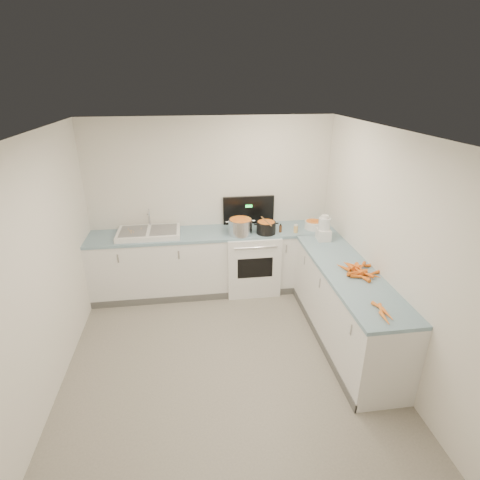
{
  "coord_description": "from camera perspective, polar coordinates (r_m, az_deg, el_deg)",
  "views": [
    {
      "loc": [
        -0.3,
        -3.26,
        2.94
      ],
      "look_at": [
        0.3,
        1.1,
        1.05
      ],
      "focal_mm": 28.0,
      "sensor_mm": 36.0,
      "label": 1
    }
  ],
  "objects": [
    {
      "name": "peelings",
      "position": [
        5.38,
        -15.95,
        1.38
      ],
      "size": [
        0.19,
        0.28,
        0.01
      ],
      "color": "tan",
      "rests_on": "sink"
    },
    {
      "name": "food_processor",
      "position": [
        5.15,
        12.66,
        1.6
      ],
      "size": [
        0.18,
        0.22,
        0.35
      ],
      "color": "white",
      "rests_on": "counter_right"
    },
    {
      "name": "ceiling",
      "position": [
        3.3,
        -2.63,
        15.59
      ],
      "size": [
        3.5,
        4.0,
        0.0
      ],
      "primitive_type": null,
      "rotation": [
        3.14,
        0.0,
        0.0
      ],
      "color": "silver",
      "rests_on": "ground"
    },
    {
      "name": "mixing_bowl",
      "position": [
        5.54,
        11.11,
        2.27
      ],
      "size": [
        0.27,
        0.27,
        0.12
      ],
      "primitive_type": "cylinder",
      "rotation": [
        0.0,
        0.0,
        0.07
      ],
      "color": "white",
      "rests_on": "counter_back"
    },
    {
      "name": "wall_left",
      "position": [
        3.94,
        -28.6,
        -5.2
      ],
      "size": [
        0.0,
        4.0,
        2.5
      ],
      "primitive_type": null,
      "rotation": [
        1.57,
        0.0,
        1.57
      ],
      "color": "silver",
      "rests_on": "ground"
    },
    {
      "name": "sink",
      "position": [
        5.36,
        -13.71,
        1.11
      ],
      "size": [
        0.86,
        0.52,
        0.31
      ],
      "color": "white",
      "rests_on": "counter_back"
    },
    {
      "name": "counter_back",
      "position": [
        5.54,
        -3.93,
        -3.25
      ],
      "size": [
        3.5,
        0.62,
        0.94
      ],
      "color": "white",
      "rests_on": "ground"
    },
    {
      "name": "steel_pot",
      "position": [
        5.22,
        0.06,
        1.93
      ],
      "size": [
        0.43,
        0.43,
        0.24
      ],
      "primitive_type": "cylinder",
      "rotation": [
        0.0,
        0.0,
        0.37
      ],
      "color": "silver",
      "rests_on": "stove"
    },
    {
      "name": "spice_jar",
      "position": [
        5.36,
        8.49,
        1.67
      ],
      "size": [
        0.06,
        0.06,
        0.1
      ],
      "primitive_type": "cylinder",
      "color": "#E5B266",
      "rests_on": "counter_back"
    },
    {
      "name": "counter_right",
      "position": [
        4.67,
        15.74,
        -9.65
      ],
      "size": [
        0.62,
        2.2,
        0.94
      ],
      "color": "white",
      "rests_on": "ground"
    },
    {
      "name": "wall_right",
      "position": [
        4.2,
        22.21,
        -2.28
      ],
      "size": [
        0.0,
        4.0,
        2.5
      ],
      "primitive_type": null,
      "rotation": [
        1.57,
        0.0,
        -1.57
      ],
      "color": "silver",
      "rests_on": "ground"
    },
    {
      "name": "extract_bottle",
      "position": [
        5.34,
        6.18,
        1.71
      ],
      "size": [
        0.04,
        0.04,
        0.1
      ],
      "primitive_type": "cylinder",
      "color": "#593319",
      "rests_on": "counter_back"
    },
    {
      "name": "floor",
      "position": [
        4.4,
        -2.01,
        -18.72
      ],
      "size": [
        3.5,
        4.0,
        0.0
      ],
      "primitive_type": null,
      "color": "gray",
      "rests_on": "ground"
    },
    {
      "name": "wooden_spoon",
      "position": [
        5.24,
        4.03,
        2.87
      ],
      "size": [
        0.08,
        0.39,
        0.02
      ],
      "primitive_type": "cylinder",
      "rotation": [
        1.57,
        0.0,
        0.17
      ],
      "color": "#AD7A47",
      "rests_on": "black_pot"
    },
    {
      "name": "peeled_carrots",
      "position": [
        3.76,
        20.97,
        -10.26
      ],
      "size": [
        0.11,
        0.36,
        0.04
      ],
      "color": "orange",
      "rests_on": "counter_right"
    },
    {
      "name": "black_pot",
      "position": [
        5.27,
        4.0,
        1.8
      ],
      "size": [
        0.28,
        0.28,
        0.19
      ],
      "primitive_type": "cylinder",
      "rotation": [
        0.0,
        0.0,
        -0.06
      ],
      "color": "black",
      "rests_on": "stove"
    },
    {
      "name": "stove",
      "position": [
        5.59,
        1.72,
        -2.94
      ],
      "size": [
        0.76,
        0.65,
        1.36
      ],
      "color": "white",
      "rests_on": "ground"
    },
    {
      "name": "wall_front",
      "position": [
        2.13,
        3.99,
        -29.41
      ],
      "size": [
        3.5,
        0.0,
        2.5
      ],
      "primitive_type": null,
      "rotation": [
        -1.57,
        0.0,
        0.0
      ],
      "color": "silver",
      "rests_on": "ground"
    },
    {
      "name": "wall_back",
      "position": [
        5.53,
        -4.39,
        5.39
      ],
      "size": [
        3.5,
        0.0,
        2.5
      ],
      "primitive_type": null,
      "rotation": [
        1.57,
        0.0,
        0.0
      ],
      "color": "silver",
      "rests_on": "ground"
    },
    {
      "name": "carrot_pile",
      "position": [
        4.39,
        17.56,
        -4.5
      ],
      "size": [
        0.43,
        0.44,
        0.09
      ],
      "color": "orange",
      "rests_on": "counter_right"
    }
  ]
}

